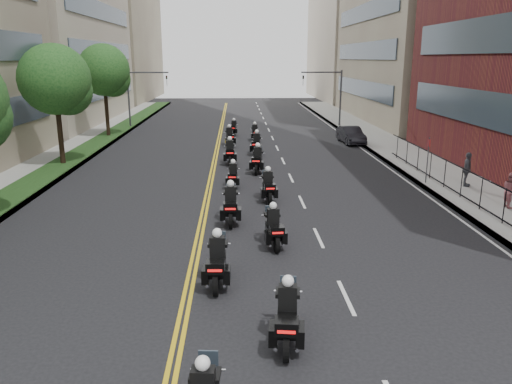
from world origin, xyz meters
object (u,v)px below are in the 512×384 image
(motorcycle_6, at_px, (233,176))
(motorcycle_12, at_px, (234,129))
(motorcycle_8, at_px, (230,153))
(parked_sedan, at_px, (351,135))
(motorcycle_4, at_px, (231,206))
(pedestrian_c, at_px, (467,169))
(motorcycle_3, at_px, (274,229))
(motorcycle_1, at_px, (287,318))
(motorcycle_5, at_px, (268,187))
(motorcycle_2, at_px, (217,263))
(pedestrian_b, at_px, (511,190))
(motorcycle_10, at_px, (230,138))
(motorcycle_11, at_px, (255,133))
(motorcycle_7, at_px, (258,161))
(motorcycle_9, at_px, (257,145))

(motorcycle_6, height_order, motorcycle_12, motorcycle_12)
(motorcycle_8, height_order, parked_sedan, motorcycle_8)
(motorcycle_4, height_order, pedestrian_c, pedestrian_c)
(motorcycle_3, bearing_deg, motorcycle_1, -96.52)
(motorcycle_3, height_order, motorcycle_8, motorcycle_8)
(motorcycle_5, distance_m, pedestrian_c, 10.84)
(motorcycle_2, height_order, pedestrian_b, motorcycle_2)
(pedestrian_b, bearing_deg, motorcycle_10, 36.62)
(motorcycle_6, relative_size, parked_sedan, 0.50)
(motorcycle_5, xyz_separation_m, motorcycle_11, (0.05, 18.28, -0.04))
(motorcycle_2, distance_m, motorcycle_11, 27.65)
(motorcycle_1, relative_size, motorcycle_4, 0.95)
(motorcycle_4, xyz_separation_m, motorcycle_7, (1.54, 9.53, -0.00))
(motorcycle_5, bearing_deg, motorcycle_8, 99.78)
(pedestrian_c, bearing_deg, motorcycle_4, 142.15)
(motorcycle_7, relative_size, motorcycle_10, 1.06)
(motorcycle_1, height_order, motorcycle_12, motorcycle_1)
(motorcycle_7, bearing_deg, motorcycle_8, 130.23)
(pedestrian_c, bearing_deg, motorcycle_2, 160.60)
(pedestrian_b, bearing_deg, parked_sedan, 9.86)
(motorcycle_7, distance_m, motorcycle_10, 9.69)
(motorcycle_1, distance_m, parked_sedan, 30.43)
(motorcycle_2, distance_m, motorcycle_10, 25.01)
(motorcycle_9, distance_m, pedestrian_b, 17.90)
(motorcycle_12, relative_size, pedestrian_b, 1.29)
(motorcycle_1, distance_m, pedestrian_b, 15.49)
(motorcycle_5, distance_m, motorcycle_8, 9.07)
(motorcycle_5, bearing_deg, motorcycle_4, -121.04)
(motorcycle_10, bearing_deg, pedestrian_c, -55.14)
(motorcycle_6, distance_m, pedestrian_c, 12.43)
(motorcycle_1, xyz_separation_m, pedestrian_b, (11.28, 10.62, 0.27))
(motorcycle_1, bearing_deg, motorcycle_3, 95.53)
(motorcycle_11, relative_size, pedestrian_c, 1.18)
(motorcycle_3, xyz_separation_m, motorcycle_6, (-1.54, 8.72, -0.05))
(motorcycle_4, relative_size, motorcycle_7, 1.01)
(pedestrian_c, bearing_deg, motorcycle_8, 90.61)
(motorcycle_7, bearing_deg, motorcycle_6, -104.85)
(pedestrian_b, bearing_deg, motorcycle_2, 119.41)
(motorcycle_1, distance_m, motorcycle_9, 24.74)
(motorcycle_2, distance_m, motorcycle_3, 3.75)
(motorcycle_3, bearing_deg, motorcycle_6, 94.84)
(motorcycle_4, xyz_separation_m, motorcycle_9, (1.72, 15.39, -0.02))
(motorcycle_9, bearing_deg, motorcycle_5, -82.90)
(motorcycle_2, relative_size, motorcycle_7, 0.98)
(motorcycle_12, bearing_deg, parked_sedan, -19.73)
(motorcycle_6, height_order, motorcycle_7, motorcycle_7)
(motorcycle_6, relative_size, motorcycle_11, 0.97)
(motorcycle_1, relative_size, motorcycle_11, 1.10)
(motorcycle_6, distance_m, motorcycle_8, 6.23)
(motorcycle_10, xyz_separation_m, pedestrian_c, (12.74, -13.89, 0.38))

